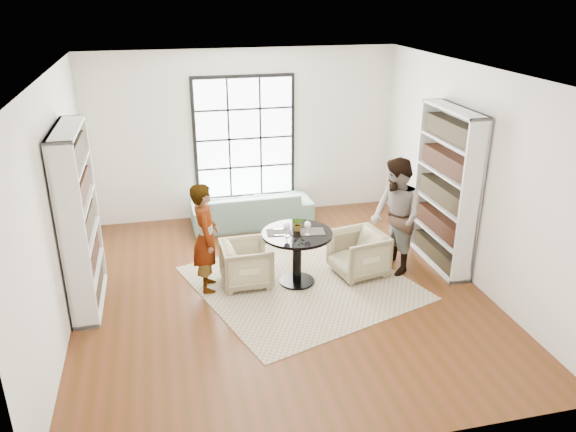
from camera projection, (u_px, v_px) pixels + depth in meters
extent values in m
plane|color=#552814|center=(281.00, 291.00, 7.87)|extent=(6.00, 6.00, 0.00)
plane|color=silver|center=(244.00, 135.00, 10.01)|extent=(5.50, 0.00, 5.50)
plane|color=silver|center=(57.00, 208.00, 6.73)|extent=(0.00, 6.00, 6.00)
plane|color=silver|center=(471.00, 175.00, 7.88)|extent=(0.00, 6.00, 6.00)
plane|color=silver|center=(358.00, 310.00, 4.60)|extent=(5.50, 0.00, 5.50)
plane|color=white|center=(279.00, 73.00, 6.73)|extent=(6.00, 6.00, 0.00)
cube|color=black|center=(244.00, 138.00, 10.01)|extent=(1.82, 0.06, 2.22)
cube|color=white|center=(245.00, 138.00, 9.97)|extent=(1.70, 0.02, 2.10)
cube|color=tan|center=(302.00, 283.00, 8.07)|extent=(3.50, 3.50, 0.01)
cylinder|color=black|center=(297.00, 281.00, 8.08)|extent=(0.51, 0.51, 0.04)
cylinder|color=black|center=(297.00, 259.00, 7.95)|extent=(0.13, 0.13, 0.71)
cylinder|color=black|center=(297.00, 234.00, 7.80)|extent=(0.99, 0.99, 0.04)
imported|color=slate|center=(252.00, 208.00, 9.97)|extent=(2.13, 0.87, 0.62)
imported|color=#C6C18D|center=(247.00, 264.00, 7.94)|extent=(0.71, 0.69, 0.64)
imported|color=tan|center=(358.00, 254.00, 8.22)|extent=(0.85, 0.83, 0.66)
imported|color=gray|center=(206.00, 238.00, 7.65)|extent=(0.40, 0.59, 1.56)
imported|color=gray|center=(396.00, 217.00, 8.13)|extent=(0.72, 0.89, 1.73)
cube|color=black|center=(279.00, 232.00, 7.79)|extent=(0.37, 0.30, 0.01)
cube|color=black|center=(312.00, 232.00, 7.81)|extent=(0.37, 0.30, 0.01)
cylinder|color=silver|center=(287.00, 236.00, 7.67)|extent=(0.08, 0.08, 0.01)
cylinder|color=silver|center=(287.00, 232.00, 7.65)|extent=(0.01, 0.01, 0.12)
sphere|color=maroon|center=(287.00, 226.00, 7.62)|extent=(0.09, 0.09, 0.09)
ellipsoid|color=white|center=(287.00, 226.00, 7.62)|extent=(0.10, 0.10, 0.11)
cylinder|color=silver|center=(307.00, 235.00, 7.72)|extent=(0.07, 0.07, 0.01)
cylinder|color=silver|center=(308.00, 231.00, 7.70)|extent=(0.01, 0.01, 0.11)
sphere|color=maroon|center=(308.00, 225.00, 7.66)|extent=(0.09, 0.09, 0.09)
ellipsoid|color=white|center=(308.00, 225.00, 7.66)|extent=(0.09, 0.09, 0.10)
imported|color=gray|center=(298.00, 224.00, 7.83)|extent=(0.18, 0.16, 0.20)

